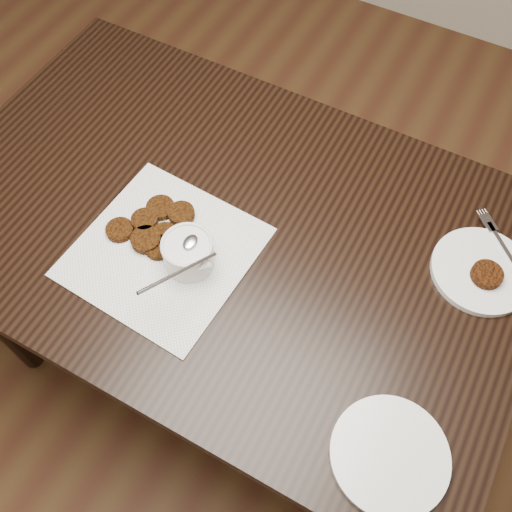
{
  "coord_description": "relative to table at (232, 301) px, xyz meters",
  "views": [
    {
      "loc": [
        0.32,
        -0.41,
        1.72
      ],
      "look_at": [
        0.07,
        0.07,
        0.8
      ],
      "focal_mm": 39.28,
      "sensor_mm": 36.0,
      "label": 1
    }
  ],
  "objects": [
    {
      "name": "floor",
      "position": [
        0.04,
        -0.13,
        -0.38
      ],
      "size": [
        4.0,
        4.0,
        0.0
      ],
      "primitive_type": "plane",
      "color": "brown",
      "rests_on": "ground"
    },
    {
      "name": "table",
      "position": [
        0.0,
        0.0,
        0.0
      ],
      "size": [
        1.28,
        0.82,
        0.75
      ],
      "primitive_type": "cube",
      "color": "black",
      "rests_on": "floor"
    },
    {
      "name": "napkin",
      "position": [
        -0.07,
        -0.12,
        0.38
      ],
      "size": [
        0.35,
        0.35,
        0.0
      ],
      "primitive_type": "cube",
      "rotation": [
        0.0,
        0.0,
        -0.06
      ],
      "color": "white",
      "rests_on": "table"
    },
    {
      "name": "sauce_ramekin",
      "position": [
        -0.01,
        -0.12,
        0.45
      ],
      "size": [
        0.13,
        0.13,
        0.14
      ],
      "primitive_type": null,
      "rotation": [
        0.0,
        0.0,
        -0.02
      ],
      "color": "silver",
      "rests_on": "napkin"
    },
    {
      "name": "patty_cluster",
      "position": [
        -0.11,
        -0.1,
        0.39
      ],
      "size": [
        0.27,
        0.27,
        0.02
      ],
      "primitive_type": null,
      "rotation": [
        0.0,
        0.0,
        0.43
      ],
      "color": "#562A0B",
      "rests_on": "napkin"
    },
    {
      "name": "plate_with_patty",
      "position": [
        0.5,
        0.14,
        0.39
      ],
      "size": [
        0.28,
        0.28,
        0.03
      ],
      "primitive_type": null,
      "rotation": [
        0.0,
        0.0,
        -0.78
      ],
      "color": "white",
      "rests_on": "table"
    },
    {
      "name": "plate_empty",
      "position": [
        0.47,
        -0.27,
        0.38
      ],
      "size": [
        0.24,
        0.24,
        0.01
      ],
      "primitive_type": "cylinder",
      "rotation": [
        0.0,
        0.0,
        0.26
      ],
      "color": "white",
      "rests_on": "table"
    }
  ]
}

